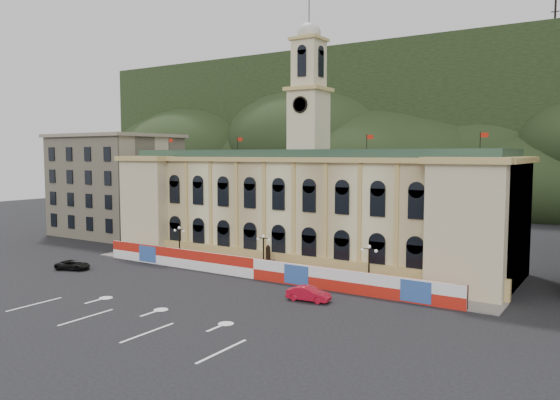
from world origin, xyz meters
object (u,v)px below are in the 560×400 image
Objects in this scene: lamp_center at (263,251)px; black_suv at (73,265)px; statue at (268,265)px; red_sedan at (309,294)px.

black_suv is at bearing -155.23° from lamp_center.
black_suv is (-22.84, -11.54, -0.57)m from statue.
statue is at bearing -84.77° from black_suv.
statue is at bearing 45.85° from red_sedan.
lamp_center is 25.28m from black_suv.
lamp_center is at bearing -86.80° from black_suv.
lamp_center reaches higher than red_sedan.
statue is at bearing 90.00° from lamp_center.
lamp_center is at bearing 49.47° from red_sedan.
red_sedan is 0.95× the size of black_suv.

